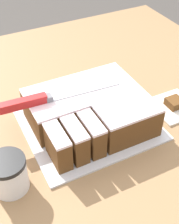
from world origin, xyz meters
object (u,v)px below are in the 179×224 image
Objects in this scene: cake at (90,111)px; coffee_cup at (9,174)px; brownie at (174,103)px; knife at (36,101)px; cake_board at (90,125)px.

coffee_cup is at bearing -157.75° from cake.
coffee_cup reaches higher than brownie.
cake is 0.15m from knife.
coffee_cup is at bearing -158.11° from cake_board.
knife is at bearing 160.61° from cake_board.
cake_board is at bearing 21.89° from coffee_cup.
brownie is at bearing -8.89° from knife.
cake_board is 1.07× the size of knife.
cake_board is 7.81× the size of brownie.
cake reaches higher than coffee_cup.
cake is at bearing 39.44° from cake_board.
brownie is at bearing 6.62° from coffee_cup.
coffee_cup reaches higher than cake_board.
cake_board is 0.27m from coffee_cup.
knife reaches higher than cake.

